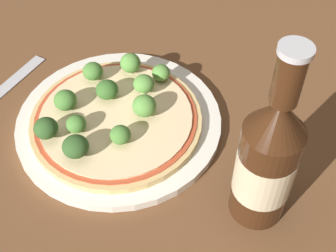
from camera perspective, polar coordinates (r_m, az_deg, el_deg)
name	(u,v)px	position (r m, az deg, el deg)	size (l,w,h in m)	color
ground_plane	(115,123)	(0.65, -6.45, 0.41)	(3.00, 3.00, 0.00)	brown
plate	(118,123)	(0.64, -6.08, 0.39)	(0.28, 0.28, 0.01)	silver
pizza	(116,119)	(0.63, -6.34, 0.81)	(0.23, 0.23, 0.01)	tan
broccoli_floret_0	(120,135)	(0.58, -5.83, -1.09)	(0.03, 0.03, 0.02)	#89A866
broccoli_floret_1	(144,106)	(0.61, -2.90, 2.46)	(0.03, 0.03, 0.03)	#89A866
broccoli_floret_2	(93,71)	(0.67, -9.14, 6.59)	(0.03, 0.03, 0.03)	#89A866
broccoli_floret_3	(130,63)	(0.67, -4.61, 7.65)	(0.03, 0.03, 0.03)	#89A866
broccoli_floret_4	(107,90)	(0.64, -7.45, 4.41)	(0.03, 0.03, 0.03)	#89A866
broccoli_floret_5	(76,147)	(0.57, -11.20, -2.49)	(0.03, 0.03, 0.03)	#89A866
broccoli_floret_6	(144,84)	(0.64, -2.97, 5.15)	(0.03, 0.03, 0.03)	#89A866
broccoli_floret_7	(65,100)	(0.63, -12.40, 3.08)	(0.03, 0.03, 0.03)	#89A866
broccoli_floret_8	(161,73)	(0.66, -0.86, 6.50)	(0.03, 0.03, 0.02)	#89A866
broccoli_floret_9	(46,128)	(0.60, -14.66, -0.28)	(0.03, 0.03, 0.03)	#89A866
broccoli_floret_10	(76,124)	(0.60, -11.13, 0.23)	(0.03, 0.03, 0.02)	#89A866
beer_bottle	(267,160)	(0.50, 11.99, -4.11)	(0.06, 0.06, 0.24)	#381E0F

